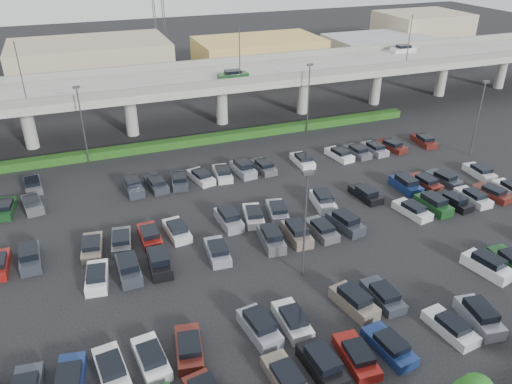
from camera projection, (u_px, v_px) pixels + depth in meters
ground at (269, 230)px, 51.31m from camera, size 280.00×280.00×0.00m
overpass at (187, 83)px, 74.38m from camera, size 150.00×13.00×15.80m
hedge at (203, 140)px, 71.69m from camera, size 66.00×1.60×1.10m
parked_cars at (278, 245)px, 47.76m from camera, size 62.95×41.63×1.67m
light_poles at (223, 174)px, 48.74m from camera, size 66.90×48.38×10.30m
distant_buildings at (213, 56)px, 104.46m from camera, size 138.00×24.00×9.00m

